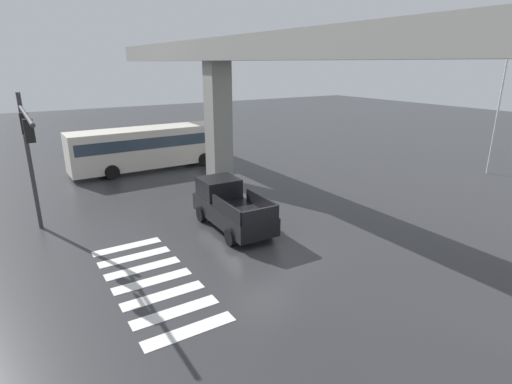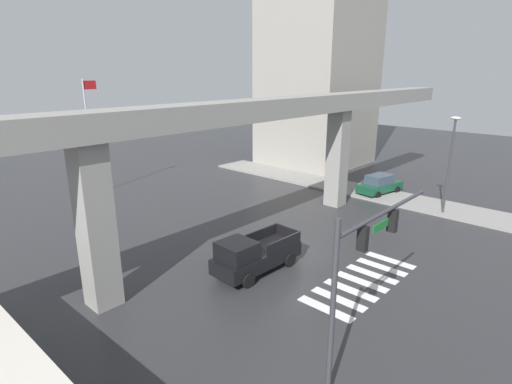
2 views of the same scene
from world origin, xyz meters
The scene contains 11 objects.
ground_plane centered at (0.00, 0.00, 0.00)m, with size 120.00×120.00×0.00m, color #2D2D30.
crosswalk_stripes centered at (0.00, -4.53, 0.01)m, with size 7.15×2.80×0.01m.
elevated_overpass centered at (0.00, 3.20, 7.35)m, with size 51.30×1.98×8.69m.
office_building centered at (21.79, 13.46, 14.42)m, with size 10.57×10.00×28.83m, color gray.
sidewalk_east centered at (14.51, 2.00, 0.07)m, with size 4.00×36.00×0.15m, color gray.
pickup_truck centered at (-2.97, 0.22, 0.99)m, with size 5.16×2.21×2.08m.
sedan_dark_green centered at (14.95, 1.95, 0.85)m, with size 4.56×2.55×1.72m.
traffic_signal_mast centered at (-5.84, -7.38, 4.38)m, with size 6.49×0.32×6.20m.
street_lamp_near_corner centered at (13.31, -3.99, 4.56)m, with size 0.44×0.70×7.24m.
street_lamp_mid_block centered at (13.31, 6.28, 4.56)m, with size 0.44×0.70×7.24m.
flagpole centered at (-1.74, 19.99, 5.63)m, with size 1.16×0.12×9.69m.
Camera 2 is at (-17.13, -13.00, 10.23)m, focal length 28.37 mm.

